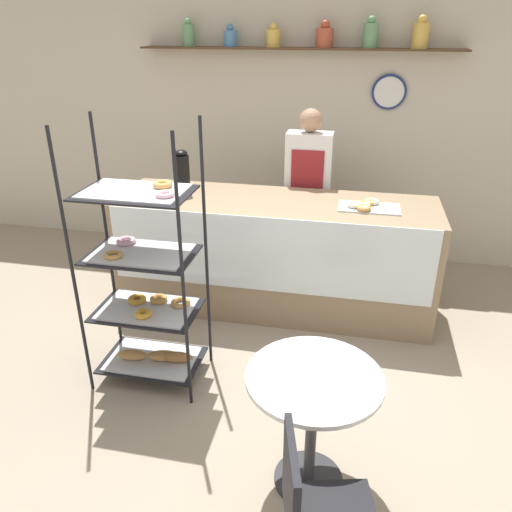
# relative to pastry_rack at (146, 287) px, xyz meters

# --- Properties ---
(ground_plane) EXTENTS (14.00, 14.00, 0.00)m
(ground_plane) POSITION_rel_pastry_rack_xyz_m (0.67, -0.04, -0.71)
(ground_plane) COLOR gray
(back_wall) EXTENTS (10.00, 0.30, 2.70)m
(back_wall) POSITION_rel_pastry_rack_xyz_m (0.67, 2.42, 0.65)
(back_wall) COLOR beige
(back_wall) RESTS_ON ground_plane
(display_counter) EXTENTS (2.67, 0.80, 0.98)m
(display_counter) POSITION_rel_pastry_rack_xyz_m (0.67, 1.16, -0.22)
(display_counter) COLOR #937A5B
(display_counter) RESTS_ON ground_plane
(pastry_rack) EXTENTS (0.74, 0.49, 1.80)m
(pastry_rack) POSITION_rel_pastry_rack_xyz_m (0.00, 0.00, 0.00)
(pastry_rack) COLOR black
(pastry_rack) RESTS_ON ground_plane
(person_worker) EXTENTS (0.41, 0.23, 1.64)m
(person_worker) POSITION_rel_pastry_rack_xyz_m (0.87, 1.73, 0.18)
(person_worker) COLOR #282833
(person_worker) RESTS_ON ground_plane
(cafe_table) EXTENTS (0.69, 0.69, 0.72)m
(cafe_table) POSITION_rel_pastry_rack_xyz_m (1.19, -0.70, -0.17)
(cafe_table) COLOR #262628
(cafe_table) RESTS_ON ground_plane
(cafe_chair) EXTENTS (0.46, 0.46, 0.87)m
(cafe_chair) POSITION_rel_pastry_rack_xyz_m (1.25, -1.30, -0.18)
(cafe_chair) COLOR black
(cafe_chair) RESTS_ON ground_plane
(coffee_carafe) EXTENTS (0.13, 0.13, 0.37)m
(coffee_carafe) POSITION_rel_pastry_rack_xyz_m (-0.14, 1.20, 0.45)
(coffee_carafe) COLOR black
(coffee_carafe) RESTS_ON display_counter
(donut_tray_counter) EXTENTS (0.48, 0.29, 0.05)m
(donut_tray_counter) POSITION_rel_pastry_rack_xyz_m (1.40, 1.13, 0.28)
(donut_tray_counter) COLOR silver
(donut_tray_counter) RESTS_ON display_counter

